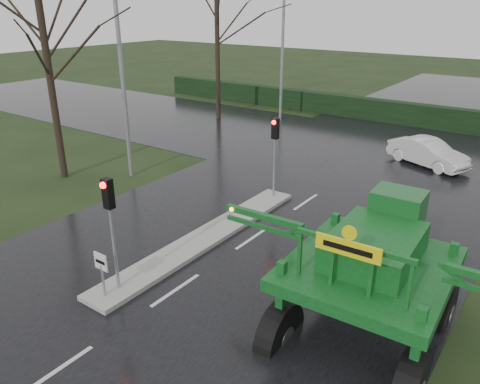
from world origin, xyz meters
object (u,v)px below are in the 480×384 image
Objects in this scene: crop_sprayer at (286,259)px; traffic_signal_near at (110,211)px; white_sedan at (426,166)px; keep_left_sign at (102,268)px; street_light_left_far at (287,32)px; traffic_signal_mid at (275,141)px; street_light_left_near at (124,48)px.

traffic_signal_near is at bearing -167.22° from crop_sprayer.
keep_left_sign is at bearing -171.13° from white_sedan.
street_light_left_far is 1.24× the size of crop_sprayer.
traffic_signal_mid is at bearing 90.00° from keep_left_sign.
traffic_signal_mid is at bearing 121.43° from crop_sprayer.
street_light_left_far reaches higher than crop_sprayer.
street_light_left_near is at bearing -167.79° from traffic_signal_mid.
keep_left_sign is 1.61m from traffic_signal_near.
crop_sprayer is (4.79, 1.28, -0.45)m from traffic_signal_near.
street_light_left_near is at bearing -90.00° from street_light_left_far.
traffic_signal_near is 10.40m from street_light_left_near.
traffic_signal_mid reaches higher than keep_left_sign.
keep_left_sign is at bearing -72.22° from street_light_left_far.
traffic_signal_near is at bearing -45.47° from street_light_left_near.
traffic_signal_near is 17.53m from white_sedan.
traffic_signal_near is 0.35× the size of street_light_left_far.
street_light_left_far is 13.16m from white_sedan.
keep_left_sign is 0.38× the size of traffic_signal_mid.
traffic_signal_mid is 8.68m from crop_sprayer.
street_light_left_far is (-6.89, 12.51, 3.40)m from traffic_signal_mid.
white_sedan is (10.96, -4.15, -5.99)m from street_light_left_far.
keep_left_sign is 11.32m from street_light_left_near.
crop_sprayer reaches higher than traffic_signal_near.
street_light_left_near reaches higher than traffic_signal_near.
traffic_signal_near is (0.00, 0.49, 1.53)m from keep_left_sign.
street_light_left_near is (-6.89, -1.49, 3.40)m from traffic_signal_mid.
traffic_signal_mid is 0.44× the size of crop_sprayer.
street_light_left_near reaches higher than white_sedan.
street_light_left_near and street_light_left_far have the same top height.
street_light_left_near is at bearing 134.53° from traffic_signal_near.
street_light_left_far is 23.26m from crop_sprayer.
street_light_left_near is 1.00× the size of street_light_left_far.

